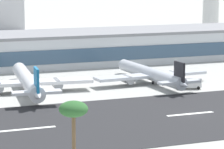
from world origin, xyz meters
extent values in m
plane|color=#A8A8A3|center=(0.00, 0.00, 0.00)|extent=(1400.00, 1400.00, 0.00)
cube|color=#262628|center=(0.00, 0.61, 0.04)|extent=(800.00, 42.99, 0.08)
cube|color=white|center=(-38.67, 0.61, 0.09)|extent=(12.00, 1.20, 0.01)
cube|color=white|center=(-0.14, 0.61, 0.09)|extent=(12.00, 1.20, 0.01)
cube|color=silver|center=(-11.77, 85.05, 5.26)|extent=(161.19, 28.11, 10.52)
cube|color=#38516B|center=(-11.77, 70.84, 4.73)|extent=(156.35, 0.30, 4.73)
cube|color=gray|center=(-11.77, 85.05, 11.02)|extent=(162.80, 28.39, 1.00)
cylinder|color=silver|center=(70.99, 116.29, 19.25)|extent=(7.27, 7.27, 38.50)
cylinder|color=silver|center=(-30.22, 39.59, 3.16)|extent=(7.80, 41.00, 4.08)
sphere|color=silver|center=(-28.35, 59.90, 3.16)|extent=(3.88, 3.88, 3.88)
cone|color=silver|center=(-32.08, 19.27, 3.16)|extent=(4.33, 7.65, 3.67)
cube|color=silver|center=(-30.29, 38.77, 2.75)|extent=(36.25, 9.37, 0.90)
cylinder|color=gray|center=(-22.26, 38.03, 2.04)|extent=(3.16, 5.93, 2.65)
cube|color=silver|center=(-31.93, 20.90, 3.57)|extent=(12.44, 4.47, 0.72)
cube|color=#1975B2|center=(-31.93, 20.90, 6.43)|extent=(1.15, 5.54, 6.53)
cylinder|color=black|center=(-30.40, 37.55, 0.56)|extent=(0.73, 0.73, 1.12)
cylinder|color=silver|center=(6.96, 39.68, 2.86)|extent=(6.15, 37.10, 3.69)
sphere|color=silver|center=(5.72, 58.11, 2.86)|extent=(3.51, 3.51, 3.51)
cone|color=silver|center=(8.19, 21.26, 2.86)|extent=(3.76, 6.85, 3.32)
cube|color=silver|center=(7.01, 38.95, 2.49)|extent=(35.62, 7.88, 0.81)
cylinder|color=gray|center=(14.94, 39.48, 1.85)|extent=(2.74, 5.32, 2.40)
cylinder|color=gray|center=(-0.93, 38.41, 1.85)|extent=(2.74, 5.32, 2.40)
cube|color=silver|center=(8.09, 22.73, 3.23)|extent=(12.19, 3.84, 0.65)
cube|color=black|center=(8.09, 22.73, 5.82)|extent=(0.92, 5.01, 5.91)
cylinder|color=black|center=(7.08, 37.84, 0.51)|extent=(0.66, 0.66, 1.02)
cube|color=white|center=(14.20, 27.71, 1.05)|extent=(6.45, 4.16, 1.20)
cube|color=silver|center=(13.51, 27.94, 2.45)|extent=(4.82, 3.54, 1.60)
cube|color=white|center=(16.25, 27.04, 2.40)|extent=(2.29, 2.62, 1.50)
cylinder|color=black|center=(15.81, 25.92, 0.45)|extent=(0.94, 0.55, 0.90)
cylinder|color=black|center=(16.57, 28.19, 0.45)|extent=(0.94, 0.55, 0.90)
cylinder|color=black|center=(11.83, 27.23, 0.45)|extent=(0.94, 0.55, 0.90)
cylinder|color=black|center=(12.58, 29.51, 0.45)|extent=(0.94, 0.55, 0.90)
cylinder|color=brown|center=(-38.93, -34.19, 6.06)|extent=(0.61, 0.61, 12.11)
ellipsoid|color=#2D602D|center=(-38.93, -34.19, 12.11)|extent=(4.52, 4.52, 2.49)
camera|label=1|loc=(-64.01, -118.69, 32.84)|focal=94.52mm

